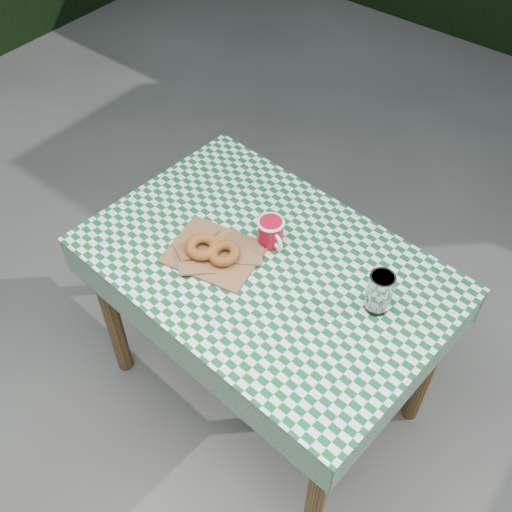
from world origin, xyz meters
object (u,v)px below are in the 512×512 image
Objects in this scene: paper_bag at (215,252)px; drinking_glass at (379,292)px; table at (265,334)px; coffee_mug at (271,232)px.

drinking_glass is (0.50, 0.14, 0.06)m from paper_bag.
table is 3.93× the size of paper_bag.
table is 0.44m from coffee_mug.
table is 0.42m from paper_bag.
coffee_mug is (0.10, 0.15, 0.04)m from paper_bag.
coffee_mug is at bearing 123.40° from table.
paper_bag is at bearing -164.84° from drinking_glass.
drinking_glass reaches higher than table.
coffee_mug is at bearing 177.95° from drinking_glass.
table is 8.20× the size of drinking_glass.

